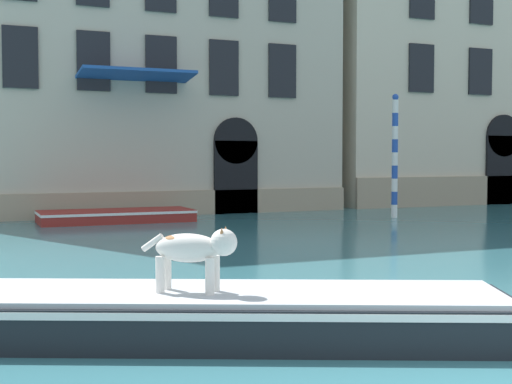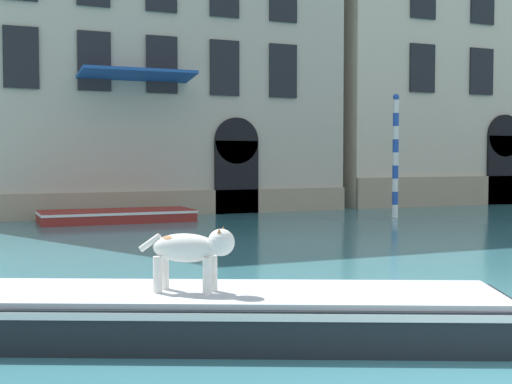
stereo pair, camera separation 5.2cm
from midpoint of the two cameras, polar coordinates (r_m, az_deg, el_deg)
palazzo_right at (r=35.20m, az=16.09°, el=11.40°), size 15.02×6.13×14.72m
boat_foreground at (r=8.40m, az=-10.93°, el=-9.46°), size 8.80×5.26×0.56m
dog_on_deck at (r=8.03m, az=-5.12°, el=-4.58°), size 0.96×0.75×0.75m
boat_moored_near_palazzo at (r=22.87m, az=-11.19°, el=-1.86°), size 4.80×1.97×0.37m
mooring_pole_0 at (r=24.32m, az=10.99°, el=2.88°), size 0.21×0.21×4.15m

